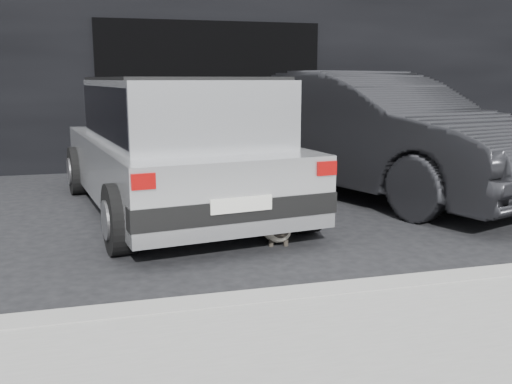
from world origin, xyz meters
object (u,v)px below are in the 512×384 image
object	(u,v)px
cat_siamese	(277,229)
second_car	(371,133)
silver_hatchback	(175,140)
cat_white	(184,219)

from	to	relation	value
cat_siamese	second_car	bearing A→B (deg)	-125.46
silver_hatchback	cat_white	size ratio (longest dim) A/B	5.37
silver_hatchback	cat_siamese	world-z (taller)	silver_hatchback
cat_white	second_car	bearing A→B (deg)	122.17
cat_white	silver_hatchback	bearing A→B (deg)	179.22
silver_hatchback	second_car	bearing A→B (deg)	0.61
second_car	cat_white	xyz separation A→B (m)	(-2.88, -1.60, -0.66)
silver_hatchback	cat_siamese	xyz separation A→B (m)	(0.77, -1.61, -0.75)
second_car	silver_hatchback	bearing A→B (deg)	169.15
second_car	cat_siamese	distance (m)	2.97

